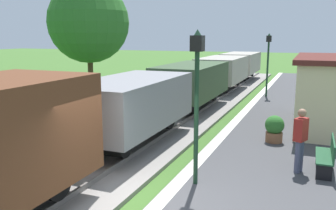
{
  "coord_description": "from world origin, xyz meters",
  "views": [
    {
      "loc": [
        3.29,
        -6.53,
        3.8
      ],
      "look_at": [
        -0.98,
        4.05,
        1.6
      ],
      "focal_mm": 38.48,
      "sensor_mm": 36.0,
      "label": 1
    }
  ],
  "objects_px": {
    "freight_train": "(187,84)",
    "bench_near_hut": "(327,155)",
    "lamp_post_far": "(268,53)",
    "lamp_post_near": "(197,80)",
    "potted_planter": "(274,128)",
    "tree_trackside_far": "(89,23)",
    "person_waiting": "(300,138)"
  },
  "relations": [
    {
      "from": "freight_train",
      "to": "bench_near_hut",
      "type": "bearing_deg",
      "value": -47.3
    },
    {
      "from": "freight_train",
      "to": "lamp_post_far",
      "type": "xyz_separation_m",
      "value": [
        3.21,
        5.09,
        1.34
      ]
    },
    {
      "from": "freight_train",
      "to": "lamp_post_far",
      "type": "height_order",
      "value": "lamp_post_far"
    },
    {
      "from": "bench_near_hut",
      "to": "lamp_post_near",
      "type": "height_order",
      "value": "lamp_post_near"
    },
    {
      "from": "potted_planter",
      "to": "tree_trackside_far",
      "type": "bearing_deg",
      "value": 158.57
    },
    {
      "from": "bench_near_hut",
      "to": "person_waiting",
      "type": "relative_size",
      "value": 0.88
    },
    {
      "from": "bench_near_hut",
      "to": "potted_planter",
      "type": "bearing_deg",
      "value": 123.87
    },
    {
      "from": "lamp_post_far",
      "to": "tree_trackside_far",
      "type": "bearing_deg",
      "value": -146.7
    },
    {
      "from": "bench_near_hut",
      "to": "lamp_post_near",
      "type": "xyz_separation_m",
      "value": [
        -2.99,
        -1.99,
        2.08
      ]
    },
    {
      "from": "bench_near_hut",
      "to": "person_waiting",
      "type": "height_order",
      "value": "person_waiting"
    },
    {
      "from": "person_waiting",
      "to": "tree_trackside_far",
      "type": "bearing_deg",
      "value": -7.74
    },
    {
      "from": "potted_planter",
      "to": "tree_trackside_far",
      "type": "relative_size",
      "value": 0.14
    },
    {
      "from": "freight_train",
      "to": "tree_trackside_far",
      "type": "xyz_separation_m",
      "value": [
        -5.27,
        -0.48,
        3.01
      ]
    },
    {
      "from": "freight_train",
      "to": "person_waiting",
      "type": "bearing_deg",
      "value": -51.65
    },
    {
      "from": "potted_planter",
      "to": "lamp_post_far",
      "type": "xyz_separation_m",
      "value": [
        -1.41,
        9.45,
        2.08
      ]
    },
    {
      "from": "bench_near_hut",
      "to": "tree_trackside_far",
      "type": "relative_size",
      "value": 0.23
    },
    {
      "from": "lamp_post_far",
      "to": "tree_trackside_far",
      "type": "relative_size",
      "value": 0.56
    },
    {
      "from": "bench_near_hut",
      "to": "tree_trackside_far",
      "type": "xyz_separation_m",
      "value": [
        -11.46,
        6.23,
        3.75
      ]
    },
    {
      "from": "potted_planter",
      "to": "lamp_post_far",
      "type": "distance_m",
      "value": 9.78
    },
    {
      "from": "person_waiting",
      "to": "freight_train",
      "type": "bearing_deg",
      "value": -28.38
    },
    {
      "from": "person_waiting",
      "to": "potted_planter",
      "type": "height_order",
      "value": "person_waiting"
    },
    {
      "from": "lamp_post_near",
      "to": "lamp_post_far",
      "type": "relative_size",
      "value": 1.0
    },
    {
      "from": "tree_trackside_far",
      "to": "bench_near_hut",
      "type": "bearing_deg",
      "value": -28.53
    },
    {
      "from": "freight_train",
      "to": "bench_near_hut",
      "type": "relative_size",
      "value": 21.73
    },
    {
      "from": "potted_planter",
      "to": "tree_trackside_far",
      "type": "distance_m",
      "value": 11.26
    },
    {
      "from": "potted_planter",
      "to": "lamp_post_near",
      "type": "height_order",
      "value": "lamp_post_near"
    },
    {
      "from": "person_waiting",
      "to": "lamp_post_far",
      "type": "bearing_deg",
      "value": -55.92
    },
    {
      "from": "potted_planter",
      "to": "lamp_post_far",
      "type": "bearing_deg",
      "value": 98.49
    },
    {
      "from": "person_waiting",
      "to": "lamp_post_far",
      "type": "distance_m",
      "value": 12.37
    },
    {
      "from": "potted_planter",
      "to": "person_waiting",
      "type": "bearing_deg",
      "value": -71.08
    },
    {
      "from": "bench_near_hut",
      "to": "potted_planter",
      "type": "height_order",
      "value": "potted_planter"
    },
    {
      "from": "freight_train",
      "to": "potted_planter",
      "type": "xyz_separation_m",
      "value": [
        4.62,
        -4.36,
        -0.74
      ]
    }
  ]
}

